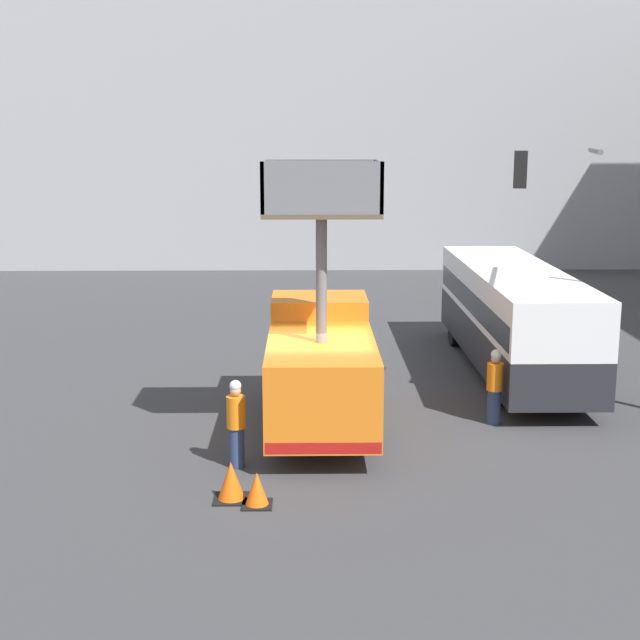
% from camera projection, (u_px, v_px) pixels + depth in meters
% --- Properties ---
extents(ground_plane, '(120.00, 120.00, 0.00)m').
position_uv_depth(ground_plane, '(315.00, 437.00, 20.04)').
color(ground_plane, '#38383A').
extents(building_backdrop_far, '(44.00, 10.00, 13.86)m').
position_uv_depth(building_backdrop_far, '(309.00, 130.00, 48.10)').
color(building_backdrop_far, '#9E9EA3').
rests_on(building_backdrop_far, ground_plane).
extents(utility_truck, '(2.47, 6.10, 6.15)m').
position_uv_depth(utility_truck, '(321.00, 362.00, 20.36)').
color(utility_truck, orange).
rests_on(utility_truck, ground_plane).
extents(city_bus, '(2.46, 10.37, 2.98)m').
position_uv_depth(city_bus, '(513.00, 312.00, 25.24)').
color(city_bus, '#232328').
rests_on(city_bus, ground_plane).
extents(traffic_light_pole, '(3.61, 3.36, 6.59)m').
position_uv_depth(traffic_light_pole, '(613.00, 230.00, 21.38)').
color(traffic_light_pole, slate).
rests_on(traffic_light_pole, ground_plane).
extents(road_worker_near_truck, '(0.38, 0.38, 1.84)m').
position_uv_depth(road_worker_near_truck, '(236.00, 424.00, 18.07)').
color(road_worker_near_truck, navy).
rests_on(road_worker_near_truck, ground_plane).
extents(road_worker_directing, '(0.38, 0.38, 1.80)m').
position_uv_depth(road_worker_directing, '(495.00, 387.00, 20.79)').
color(road_worker_directing, navy).
rests_on(road_worker_directing, ground_plane).
extents(traffic_cone_near_truck, '(0.65, 0.65, 0.74)m').
position_uv_depth(traffic_cone_near_truck, '(231.00, 482.00, 16.54)').
color(traffic_cone_near_truck, black).
rests_on(traffic_cone_near_truck, ground_plane).
extents(traffic_cone_mid_road, '(0.56, 0.56, 0.64)m').
position_uv_depth(traffic_cone_mid_road, '(257.00, 490.00, 16.30)').
color(traffic_cone_mid_road, black).
rests_on(traffic_cone_mid_road, ground_plane).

